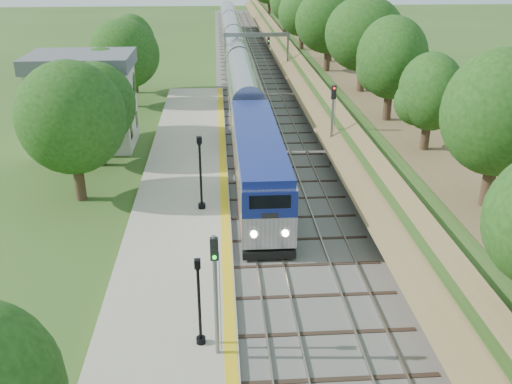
{
  "coord_description": "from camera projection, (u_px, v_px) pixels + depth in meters",
  "views": [
    {
      "loc": [
        -2.6,
        -18.79,
        16.12
      ],
      "look_at": [
        -0.5,
        12.08,
        2.8
      ],
      "focal_mm": 40.0,
      "sensor_mm": 36.0,
      "label": 1
    }
  ],
  "objects": [
    {
      "name": "trees_behind_platform",
      "position": [
        97.0,
        126.0,
        40.21
      ],
      "size": [
        7.82,
        53.32,
        7.21
      ],
      "color": "#332316",
      "rests_on": "ground"
    },
    {
      "name": "ground",
      "position": [
        288.0,
        367.0,
        23.75
      ],
      "size": [
        320.0,
        320.0,
        0.0
      ],
      "primitive_type": "plane",
      "color": "#2D4C19",
      "rests_on": "ground"
    },
    {
      "name": "lamppost_mid",
      "position": [
        199.0,
        307.0,
        23.92
      ],
      "size": [
        0.41,
        0.41,
        4.13
      ],
      "color": "black",
      "rests_on": "platform"
    },
    {
      "name": "lamppost_far",
      "position": [
        201.0,
        177.0,
        36.5
      ],
      "size": [
        0.48,
        0.48,
        4.9
      ],
      "color": "black",
      "rests_on": "platform"
    },
    {
      "name": "signal_gantry",
      "position": [
        256.0,
        44.0,
        72.4
      ],
      "size": [
        8.4,
        0.38,
        6.2
      ],
      "color": "slate",
      "rests_on": "ground"
    },
    {
      "name": "trackbed",
      "position": [
        251.0,
        73.0,
        78.84
      ],
      "size": [
        9.5,
        170.0,
        0.28
      ],
      "color": "#4C4944",
      "rests_on": "ground"
    },
    {
      "name": "yellow_stripe",
      "position": [
        224.0,
        203.0,
        38.12
      ],
      "size": [
        0.55,
        68.0,
        0.01
      ],
      "primitive_type": "cube",
      "color": "gold",
      "rests_on": "platform"
    },
    {
      "name": "signal_platform",
      "position": [
        215.0,
        283.0,
        22.7
      ],
      "size": [
        0.33,
        0.26,
        5.56
      ],
      "color": "slate",
      "rests_on": "platform"
    },
    {
      "name": "signal_farside",
      "position": [
        332.0,
        116.0,
        44.02
      ],
      "size": [
        0.36,
        0.28,
        6.49
      ],
      "color": "slate",
      "rests_on": "ground"
    },
    {
      "name": "train",
      "position": [
        236.0,
        60.0,
        76.11
      ],
      "size": [
        3.04,
        101.28,
        4.48
      ],
      "color": "black",
      "rests_on": "trackbed"
    },
    {
      "name": "embankment",
      "position": [
        311.0,
        59.0,
        78.61
      ],
      "size": [
        10.64,
        170.0,
        11.7
      ],
      "color": "brown",
      "rests_on": "ground"
    },
    {
      "name": "platform",
      "position": [
        182.0,
        207.0,
        38.02
      ],
      "size": [
        6.4,
        68.0,
        0.38
      ],
      "primitive_type": "cube",
      "color": "#AA9F89",
      "rests_on": "ground"
    },
    {
      "name": "station_building",
      "position": [
        85.0,
        100.0,
        48.76
      ],
      "size": [
        8.6,
        6.6,
        8.0
      ],
      "color": "beige",
      "rests_on": "ground"
    }
  ]
}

